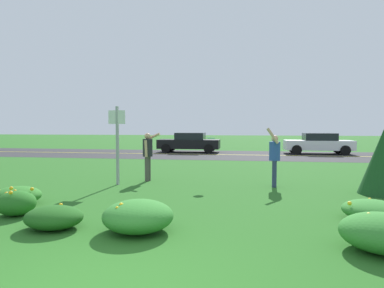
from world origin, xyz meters
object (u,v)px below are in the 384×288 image
Objects in this scene: person_catcher_blue_shirt at (274,156)px; frisbee_pale_blue at (211,138)px; sign_post_near_path at (117,137)px; person_thrower_dark_shirt at (148,152)px; car_white_center_left at (318,143)px; car_black_center_right at (189,142)px.

person_catcher_blue_shirt reaches higher than frisbee_pale_blue.
person_catcher_blue_shirt is (5.02, 0.42, -0.56)m from sign_post_near_path.
person_thrower_dark_shirt is 6.04× the size of frisbee_pale_blue.
sign_post_near_path is 0.57× the size of car_white_center_left.
sign_post_near_path is 16.47m from car_white_center_left.
frisbee_pale_blue is at bearing -77.40° from car_black_center_right.
person_catcher_blue_shirt is 6.69× the size of frisbee_pale_blue.
person_thrower_dark_shirt is at bearing 174.18° from person_catcher_blue_shirt.
sign_post_near_path reaches higher than person_thrower_dark_shirt.
car_black_center_right is (0.06, 13.66, -0.81)m from sign_post_near_path.
frisbee_pale_blue is (-2.02, 0.10, 0.53)m from person_catcher_blue_shirt.
person_thrower_dark_shirt is (0.76, 0.86, -0.54)m from sign_post_near_path.
car_black_center_right is at bearing 93.14° from person_thrower_dark_shirt.
person_catcher_blue_shirt is 2.10m from frisbee_pale_blue.
frisbee_pale_blue is 0.06× the size of car_black_center_right.
person_thrower_dark_shirt is 0.90× the size of person_catcher_blue_shirt.
person_catcher_blue_shirt is (4.26, -0.43, -0.03)m from person_thrower_dark_shirt.
sign_post_near_path is 5.07m from person_catcher_blue_shirt.
sign_post_near_path is at bearing -123.84° from car_white_center_left.
sign_post_near_path is 0.57× the size of car_black_center_right.
frisbee_pale_blue is 14.53m from car_white_center_left.
car_black_center_right is at bearing 102.60° from frisbee_pale_blue.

